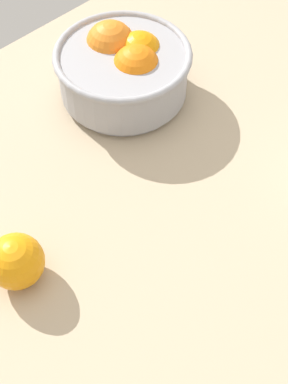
% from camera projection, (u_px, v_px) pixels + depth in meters
% --- Properties ---
extents(ground_plane, '(1.40, 0.96, 0.03)m').
position_uv_depth(ground_plane, '(154.00, 236.00, 0.78)').
color(ground_plane, tan).
extents(fruit_bowl, '(0.23, 0.23, 0.12)m').
position_uv_depth(fruit_bowl, '(124.00, 69.00, 0.89)').
color(fruit_bowl, '#99999E').
rests_on(fruit_bowl, ground_plane).
extents(loose_orange_0, '(0.07, 0.07, 0.07)m').
position_uv_depth(loose_orange_0, '(16.00, 261.00, 0.69)').
color(loose_orange_0, orange).
rests_on(loose_orange_0, ground_plane).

